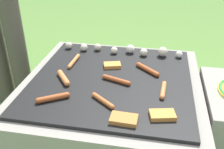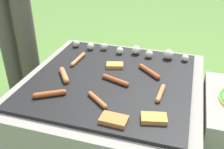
% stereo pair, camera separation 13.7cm
% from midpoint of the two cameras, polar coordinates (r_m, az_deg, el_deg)
% --- Properties ---
extents(ground_plane, '(14.00, 14.00, 0.00)m').
position_cam_midpoint_polar(ground_plane, '(1.65, -2.45, -14.38)').
color(ground_plane, '#567F38').
extents(grill, '(0.93, 0.93, 0.45)m').
position_cam_midpoint_polar(grill, '(1.51, -2.63, -8.26)').
color(grill, gray).
rests_on(grill, ground_plane).
extents(sausage_mid_right, '(0.03, 0.15, 0.02)m').
position_cam_midpoint_polar(sausage_mid_right, '(1.27, 8.09, -3.44)').
color(sausage_mid_right, '#C6753D').
rests_on(sausage_mid_right, grill).
extents(sausage_back_right, '(0.12, 0.10, 0.02)m').
position_cam_midpoint_polar(sausage_back_right, '(1.19, -5.32, -5.78)').
color(sausage_back_right, '#B7602D').
rests_on(sausage_back_right, grill).
extents(sausage_front_left, '(0.16, 0.07, 0.02)m').
position_cam_midpoint_polar(sausage_front_left, '(1.34, -2.00, -1.26)').
color(sausage_front_left, '#A34C23').
rests_on(sausage_front_left, grill).
extents(sausage_front_center, '(0.14, 0.09, 0.03)m').
position_cam_midpoint_polar(sausage_front_center, '(1.25, -15.85, -4.99)').
color(sausage_front_center, '#A34C23').
rests_on(sausage_front_center, grill).
extents(sausage_back_center, '(0.11, 0.13, 0.03)m').
position_cam_midpoint_polar(sausage_back_center, '(1.39, -13.36, -0.76)').
color(sausage_back_center, '#C6753D').
rests_on(sausage_back_center, grill).
extents(sausage_front_right, '(0.03, 0.17, 0.02)m').
position_cam_midpoint_polar(sausage_front_right, '(1.56, -10.81, 2.83)').
color(sausage_front_right, '#C6753D').
rests_on(sausage_front_right, grill).
extents(sausage_mid_left, '(0.14, 0.13, 0.03)m').
position_cam_midpoint_polar(sausage_mid_left, '(1.44, 5.04, 1.05)').
color(sausage_mid_left, '#A34C23').
rests_on(sausage_mid_left, grill).
extents(bread_slice_left, '(0.12, 0.09, 0.02)m').
position_cam_midpoint_polar(bread_slice_left, '(1.11, 7.45, -8.85)').
color(bread_slice_left, '#D18438').
rests_on(bread_slice_left, grill).
extents(bread_slice_center, '(0.11, 0.08, 0.02)m').
position_cam_midpoint_polar(bread_slice_center, '(1.08, -1.08, -9.82)').
color(bread_slice_center, '#B27033').
rests_on(bread_slice_center, grill).
extents(bread_slice_right, '(0.11, 0.08, 0.02)m').
position_cam_midpoint_polar(bread_slice_right, '(1.49, -2.58, 1.97)').
color(bread_slice_right, '#D18438').
rests_on(bread_slice_right, grill).
extents(mushroom_row, '(0.75, 0.08, 0.06)m').
position_cam_midpoint_polar(mushroom_row, '(1.64, 0.82, 5.34)').
color(mushroom_row, beige).
rests_on(mushroom_row, grill).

